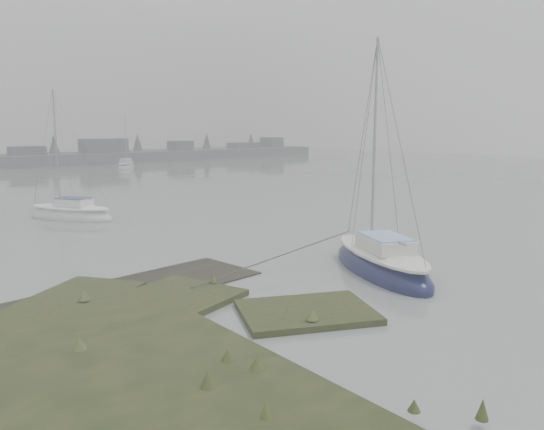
{
  "coord_description": "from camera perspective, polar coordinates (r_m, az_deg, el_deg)",
  "views": [
    {
      "loc": [
        -8.87,
        -10.39,
        5.02
      ],
      "look_at": [
        3.32,
        4.37,
        1.8
      ],
      "focal_mm": 35.0,
      "sensor_mm": 36.0,
      "label": 1
    }
  ],
  "objects": [
    {
      "name": "ground",
      "position": [
        41.66,
        -26.96,
        1.59
      ],
      "size": [
        160.0,
        160.0,
        0.0
      ],
      "primitive_type": "plane",
      "color": "slate",
      "rests_on": "ground"
    },
    {
      "name": "far_shoreline",
      "position": [
        80.74,
        -13.32,
        6.34
      ],
      "size": [
        60.0,
        8.0,
        4.15
      ],
      "color": "#4C4F51",
      "rests_on": "ground"
    },
    {
      "name": "sailboat_main",
      "position": [
        18.9,
        11.63,
        -5.22
      ],
      "size": [
        4.36,
        6.4,
        8.64
      ],
      "rotation": [
        0.0,
        0.0,
        -0.43
      ],
      "color": "#0B0F36",
      "rests_on": "ground"
    },
    {
      "name": "sailboat_white",
      "position": [
        31.07,
        -20.79,
        0.06
      ],
      "size": [
        4.23,
        5.48,
        7.53
      ],
      "rotation": [
        0.0,
        0.0,
        0.54
      ],
      "color": "silver",
      "rests_on": "ground"
    },
    {
      "name": "sailboat_far_b",
      "position": [
        66.34,
        -15.41,
        5.07
      ],
      "size": [
        4.4,
        5.22,
        7.33
      ],
      "rotation": [
        0.0,
        0.0,
        -0.62
      ],
      "color": "silver",
      "rests_on": "ground"
    }
  ]
}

